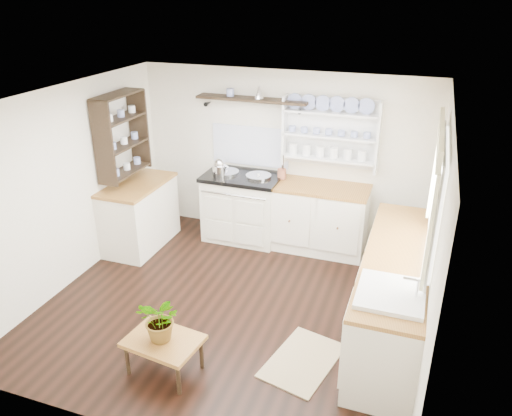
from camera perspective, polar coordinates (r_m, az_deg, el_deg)
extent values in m
cube|color=black|center=(5.72, -2.68, -10.83)|extent=(4.00, 3.80, 0.01)
cube|color=silver|center=(6.82, 3.09, 5.95)|extent=(4.00, 0.02, 2.30)
cube|color=silver|center=(4.83, 19.70, -3.51)|extent=(0.02, 3.80, 2.30)
cube|color=silver|center=(6.14, -20.52, 2.29)|extent=(0.02, 3.80, 2.30)
cube|color=white|center=(4.79, -3.22, 12.36)|extent=(4.00, 3.80, 0.01)
cube|color=white|center=(4.82, 19.84, 1.04)|extent=(0.04, 1.40, 1.00)
cube|color=white|center=(4.82, 19.61, 1.07)|extent=(0.02, 1.50, 1.10)
cube|color=#F0F0C0|center=(4.64, 20.35, 7.71)|extent=(0.04, 1.55, 0.18)
cube|color=silver|center=(6.92, -1.52, -0.03)|extent=(1.00, 0.65, 0.88)
cube|color=black|center=(6.75, -1.56, 3.59)|extent=(1.04, 0.69, 0.05)
cylinder|color=silver|center=(6.81, -3.39, 4.12)|extent=(0.34, 0.34, 0.03)
cylinder|color=silver|center=(6.66, 0.29, 3.68)|extent=(0.34, 0.34, 0.03)
cylinder|color=silver|center=(6.48, -2.70, 1.47)|extent=(0.90, 0.02, 0.02)
cube|color=#EEE5CD|center=(6.68, 7.16, -1.18)|extent=(1.25, 0.60, 0.88)
cube|color=brown|center=(6.51, 7.36, 2.33)|extent=(1.27, 0.63, 0.04)
cube|color=#EEE5CD|center=(5.26, 15.36, -9.46)|extent=(0.60, 2.40, 0.88)
cube|color=brown|center=(5.04, 15.91, -5.27)|extent=(0.62, 2.43, 0.04)
cube|color=white|center=(4.43, 14.98, -10.72)|extent=(0.55, 0.60, 0.28)
cylinder|color=silver|center=(4.33, 17.91, -8.90)|extent=(0.02, 0.02, 0.22)
cube|color=#EEE5CD|center=(6.90, -13.15, -0.80)|extent=(0.60, 1.10, 0.88)
cube|color=brown|center=(6.73, -13.49, 2.60)|extent=(0.62, 1.13, 0.04)
cube|color=white|center=(6.55, 8.64, 8.58)|extent=(1.20, 0.03, 0.90)
cube|color=white|center=(6.46, 8.48, 8.38)|extent=(1.20, 0.22, 0.02)
cylinder|color=navy|center=(6.40, 8.65, 10.73)|extent=(0.20, 0.02, 0.20)
cube|color=black|center=(6.62, -0.48, 12.33)|extent=(1.50, 0.24, 0.04)
cone|color=black|center=(6.95, -5.44, 11.86)|extent=(0.06, 0.20, 0.06)
cone|color=black|center=(6.53, 5.21, 11.06)|extent=(0.06, 0.20, 0.06)
cube|color=black|center=(6.60, -15.09, 8.15)|extent=(0.28, 0.80, 1.05)
cylinder|color=brown|center=(6.67, 2.96, 3.93)|extent=(0.11, 0.11, 0.13)
cube|color=brown|center=(4.73, -10.55, -14.72)|extent=(0.71, 0.55, 0.04)
cylinder|color=black|center=(4.88, -14.49, -16.45)|extent=(0.04, 0.04, 0.32)
cylinder|color=black|center=(5.09, -11.74, -14.16)|extent=(0.04, 0.04, 0.32)
cylinder|color=black|center=(4.60, -8.85, -18.82)|extent=(0.04, 0.04, 0.32)
cylinder|color=black|center=(4.83, -6.24, -16.22)|extent=(0.04, 0.04, 0.32)
imported|color=#3F7233|center=(4.59, -10.78, -12.43)|extent=(0.47, 0.43, 0.43)
cube|color=#907A54|center=(4.98, 5.36, -16.97)|extent=(0.73, 0.95, 0.02)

